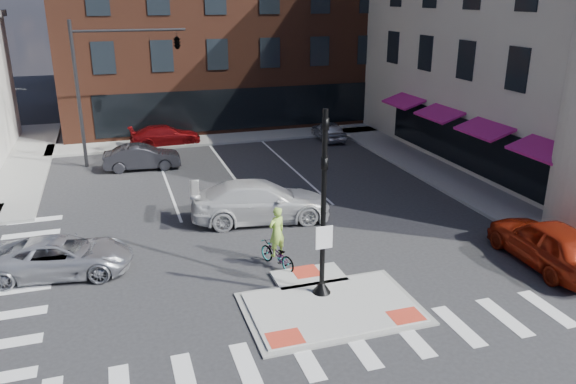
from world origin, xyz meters
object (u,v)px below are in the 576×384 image
object	(u,v)px
white_pickup	(261,201)
bg_car_silver	(329,131)
cyclist	(277,247)
silver_suv	(62,256)
bg_car_red	(165,135)
bg_car_dark	(142,157)
red_sedan	(549,243)

from	to	relation	value
white_pickup	bg_car_silver	bearing A→B (deg)	-24.90
white_pickup	cyclist	bearing A→B (deg)	-179.69
silver_suv	bg_car_red	xyz separation A→B (m)	(5.32, 16.92, -0.01)
bg_car_silver	cyclist	distance (m)	18.95
bg_car_dark	cyclist	world-z (taller)	cyclist
white_pickup	cyclist	world-z (taller)	cyclist
red_sedan	bg_car_red	distance (m)	24.25
red_sedan	bg_car_dark	bearing A→B (deg)	-49.69
silver_suv	red_sedan	world-z (taller)	red_sedan
red_sedan	bg_car_dark	distance (m)	21.05
red_sedan	cyclist	size ratio (longest dim) A/B	2.22
bg_car_red	cyclist	xyz separation A→B (m)	(1.92, -18.70, 0.11)
white_pickup	cyclist	xyz separation A→B (m)	(-0.61, -4.45, -0.10)
white_pickup	silver_suv	bearing A→B (deg)	116.94
white_pickup	cyclist	distance (m)	4.50
red_sedan	bg_car_dark	xyz separation A→B (m)	(-13.00, 16.55, -0.17)
red_sedan	bg_car_silver	distance (m)	19.66
cyclist	red_sedan	bearing A→B (deg)	140.85
bg_car_dark	bg_car_red	size ratio (longest dim) A/B	0.93
silver_suv	red_sedan	xyz separation A→B (m)	(16.53, -4.58, 0.20)
bg_car_dark	cyclist	distance (m)	14.25
bg_car_dark	bg_car_red	distance (m)	5.26
red_sedan	white_pickup	size ratio (longest dim) A/B	0.85
bg_car_dark	bg_car_red	world-z (taller)	bg_car_dark
silver_suv	cyclist	xyz separation A→B (m)	(7.24, -1.78, 0.10)
silver_suv	bg_car_dark	xyz separation A→B (m)	(3.53, 11.98, 0.03)
red_sedan	bg_car_dark	world-z (taller)	red_sedan
bg_car_red	silver_suv	bearing A→B (deg)	158.28
white_pickup	bg_car_silver	world-z (taller)	white_pickup
silver_suv	red_sedan	size ratio (longest dim) A/B	0.94
silver_suv	bg_car_dark	size ratio (longest dim) A/B	1.14
red_sedan	bg_car_red	bearing A→B (deg)	-60.30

